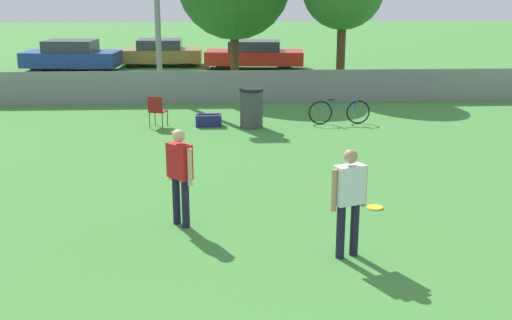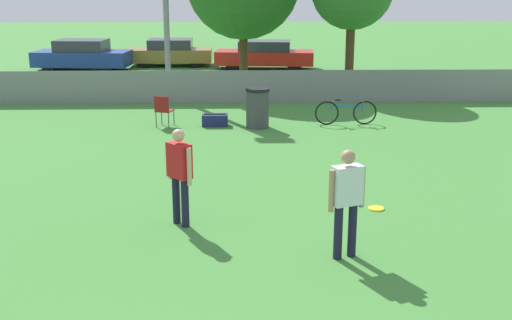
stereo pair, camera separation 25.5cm
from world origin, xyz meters
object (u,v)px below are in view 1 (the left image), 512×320
(bicycle_sideline, at_px, (339,112))
(player_receiver_white, at_px, (349,195))
(parked_car_blue, at_px, (71,56))
(parked_car_red, at_px, (255,55))
(frisbee_disc, at_px, (375,207))
(trash_bin, at_px, (251,108))
(player_defender_red, at_px, (180,170))
(gear_bag_sideline, at_px, (209,120))
(folding_chair_sideline, at_px, (157,109))
(parked_car_tan, at_px, (160,53))

(bicycle_sideline, bearing_deg, player_receiver_white, -100.80)
(parked_car_blue, height_order, parked_car_red, parked_car_blue)
(frisbee_disc, relative_size, trash_bin, 0.27)
(parked_car_blue, bearing_deg, player_defender_red, -66.98)
(gear_bag_sideline, height_order, parked_car_blue, parked_car_blue)
(player_receiver_white, bearing_deg, player_defender_red, 129.69)
(player_receiver_white, bearing_deg, parked_car_red, 69.26)
(gear_bag_sideline, height_order, parked_car_red, parked_car_red)
(bicycle_sideline, bearing_deg, folding_chair_sideline, -179.68)
(folding_chair_sideline, height_order, parked_car_blue, parked_car_blue)
(frisbee_disc, distance_m, parked_car_tan, 20.93)
(gear_bag_sideline, bearing_deg, parked_car_red, 80.92)
(player_defender_red, xyz_separation_m, frisbee_disc, (3.48, 0.67, -0.96))
(parked_car_tan, bearing_deg, parked_car_blue, -159.67)
(bicycle_sideline, relative_size, parked_car_tan, 0.45)
(gear_bag_sideline, relative_size, parked_car_blue, 0.16)
(parked_car_blue, distance_m, parked_car_tan, 4.13)
(gear_bag_sideline, xyz_separation_m, parked_car_red, (1.89, 11.84, 0.49))
(parked_car_blue, relative_size, parked_car_red, 0.95)
(player_receiver_white, height_order, parked_car_tan, player_receiver_white)
(trash_bin, relative_size, parked_car_tan, 0.28)
(gear_bag_sideline, bearing_deg, frisbee_disc, -65.55)
(player_defender_red, height_order, frisbee_disc, player_defender_red)
(bicycle_sideline, height_order, trash_bin, trash_bin)
(frisbee_disc, distance_m, gear_bag_sideline, 7.64)
(player_receiver_white, distance_m, trash_bin, 8.86)
(frisbee_disc, xyz_separation_m, bicycle_sideline, (0.58, 7.00, 0.34))
(folding_chair_sideline, distance_m, bicycle_sideline, 5.19)
(parked_car_red, bearing_deg, player_receiver_white, -83.32)
(gear_bag_sideline, bearing_deg, parked_car_tan, 101.00)
(trash_bin, xyz_separation_m, parked_car_tan, (-3.76, 13.40, 0.07))
(player_defender_red, bearing_deg, bicycle_sideline, 109.56)
(folding_chair_sideline, distance_m, trash_bin, 2.64)
(player_receiver_white, bearing_deg, parked_car_blue, 90.98)
(parked_car_blue, height_order, parked_car_tan, parked_car_blue)
(parked_car_blue, bearing_deg, parked_car_red, 6.30)
(gear_bag_sideline, relative_size, parked_car_tan, 0.18)
(trash_bin, xyz_separation_m, parked_car_blue, (-7.63, 11.96, 0.11))
(player_defender_red, relative_size, bicycle_sideline, 0.94)
(bicycle_sideline, height_order, parked_car_tan, parked_car_tan)
(player_defender_red, distance_m, parked_car_tan, 20.91)
(frisbee_disc, distance_m, parked_car_red, 18.85)
(bicycle_sideline, bearing_deg, parked_car_blue, 129.64)
(player_defender_red, xyz_separation_m, gear_bag_sideline, (0.32, 7.62, -0.81))
(parked_car_tan, bearing_deg, trash_bin, -74.39)
(parked_car_tan, bearing_deg, player_defender_red, -83.92)
(frisbee_disc, xyz_separation_m, folding_chair_sideline, (-4.60, 6.84, 0.51))
(frisbee_disc, xyz_separation_m, gear_bag_sideline, (-3.16, 6.96, 0.15))
(player_defender_red, relative_size, player_receiver_white, 1.00)
(frisbee_disc, relative_size, folding_chair_sideline, 0.33)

